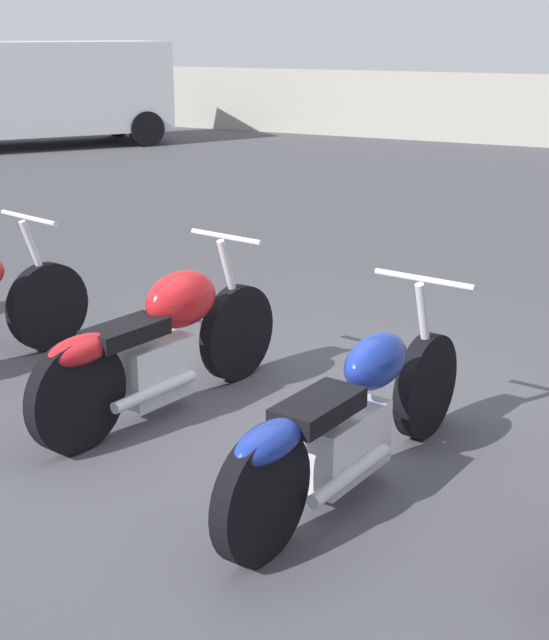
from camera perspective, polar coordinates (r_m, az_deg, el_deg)
ground_plane at (r=5.56m, az=0.81°, el=-5.90°), size 60.00×60.00×0.00m
motorcycle_slot_2 at (r=5.44m, az=-7.26°, el=-1.45°), size 0.65×2.01×1.02m
motorcycle_slot_3 at (r=4.48m, az=4.84°, el=-6.40°), size 0.64×2.19×0.98m
parked_van at (r=18.96m, az=-15.42°, el=14.09°), size 4.81×5.56×2.04m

